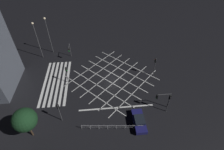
{
  "coord_description": "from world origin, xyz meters",
  "views": [
    {
      "loc": [
        26.96,
        -2.6,
        24.84
      ],
      "look_at": [
        0.0,
        0.0,
        0.84
      ],
      "focal_mm": 28.0,
      "sensor_mm": 36.0,
      "label": 1
    }
  ],
  "objects_px": {
    "traffic_light_ne_cross": "(162,98)",
    "street_lamp_east": "(36,35)",
    "traffic_light_ne_main": "(169,100)",
    "traffic_light_median_north": "(155,64)",
    "waiting_car": "(139,121)",
    "traffic_light_se_main": "(59,109)",
    "traffic_light_median_south": "(66,72)",
    "street_tree_near": "(25,120)",
    "traffic_light_sw_main": "(69,49)",
    "street_lamp_west": "(47,29)"
  },
  "relations": [
    {
      "from": "traffic_light_ne_cross",
      "to": "street_tree_near",
      "type": "relative_size",
      "value": 0.62
    },
    {
      "from": "traffic_light_ne_cross",
      "to": "traffic_light_sw_main",
      "type": "height_order",
      "value": "traffic_light_sw_main"
    },
    {
      "from": "traffic_light_ne_cross",
      "to": "street_lamp_east",
      "type": "relative_size",
      "value": 0.4
    },
    {
      "from": "traffic_light_se_main",
      "to": "traffic_light_median_south",
      "type": "xyz_separation_m",
      "value": [
        -9.09,
        0.25,
        -0.07
      ]
    },
    {
      "from": "traffic_light_sw_main",
      "to": "traffic_light_se_main",
      "type": "bearing_deg",
      "value": -0.35
    },
    {
      "from": "traffic_light_se_main",
      "to": "street_lamp_east",
      "type": "bearing_deg",
      "value": 19.84
    },
    {
      "from": "traffic_light_ne_main",
      "to": "waiting_car",
      "type": "relative_size",
      "value": 0.9
    },
    {
      "from": "traffic_light_ne_cross",
      "to": "street_lamp_west",
      "type": "relative_size",
      "value": 0.39
    },
    {
      "from": "street_lamp_west",
      "to": "street_tree_near",
      "type": "xyz_separation_m",
      "value": [
        22.86,
        0.39,
        -2.36
      ]
    },
    {
      "from": "traffic_light_ne_main",
      "to": "traffic_light_sw_main",
      "type": "distance_m",
      "value": 24.62
    },
    {
      "from": "traffic_light_ne_main",
      "to": "street_tree_near",
      "type": "height_order",
      "value": "street_tree_near"
    },
    {
      "from": "traffic_light_ne_main",
      "to": "traffic_light_median_north",
      "type": "bearing_deg",
      "value": -1.55
    },
    {
      "from": "traffic_light_median_south",
      "to": "street_tree_near",
      "type": "distance_m",
      "value": 12.32
    },
    {
      "from": "street_lamp_east",
      "to": "waiting_car",
      "type": "distance_m",
      "value": 28.53
    },
    {
      "from": "traffic_light_ne_cross",
      "to": "street_lamp_east",
      "type": "xyz_separation_m",
      "value": [
        -17.59,
        -23.54,
        3.41
      ]
    },
    {
      "from": "street_lamp_east",
      "to": "street_tree_near",
      "type": "distance_m",
      "value": 21.11
    },
    {
      "from": "traffic_light_ne_cross",
      "to": "traffic_light_sw_main",
      "type": "distance_m",
      "value": 23.42
    },
    {
      "from": "traffic_light_se_main",
      "to": "street_tree_near",
      "type": "relative_size",
      "value": 0.69
    },
    {
      "from": "traffic_light_ne_cross",
      "to": "traffic_light_ne_main",
      "type": "bearing_deg",
      "value": 137.85
    },
    {
      "from": "street_lamp_east",
      "to": "street_lamp_west",
      "type": "bearing_deg",
      "value": 133.32
    },
    {
      "from": "traffic_light_median_south",
      "to": "street_lamp_east",
      "type": "relative_size",
      "value": 0.43
    },
    {
      "from": "traffic_light_se_main",
      "to": "traffic_light_median_south",
      "type": "height_order",
      "value": "traffic_light_se_main"
    },
    {
      "from": "traffic_light_ne_main",
      "to": "traffic_light_se_main",
      "type": "xyz_separation_m",
      "value": [
        0.12,
        -17.75,
        -0.07
      ]
    },
    {
      "from": "street_lamp_west",
      "to": "traffic_light_ne_cross",
      "type": "bearing_deg",
      "value": 47.57
    },
    {
      "from": "traffic_light_ne_main",
      "to": "traffic_light_median_south",
      "type": "xyz_separation_m",
      "value": [
        -8.97,
        -17.5,
        -0.14
      ]
    },
    {
      "from": "traffic_light_median_north",
      "to": "street_tree_near",
      "type": "distance_m",
      "value": 25.17
    },
    {
      "from": "street_lamp_east",
      "to": "traffic_light_sw_main",
      "type": "bearing_deg",
      "value": 79.71
    },
    {
      "from": "traffic_light_sw_main",
      "to": "street_lamp_east",
      "type": "relative_size",
      "value": 0.4
    },
    {
      "from": "traffic_light_median_north",
      "to": "waiting_car",
      "type": "height_order",
      "value": "traffic_light_median_north"
    },
    {
      "from": "street_lamp_west",
      "to": "street_tree_near",
      "type": "relative_size",
      "value": 1.58
    },
    {
      "from": "street_tree_near",
      "to": "traffic_light_sw_main",
      "type": "bearing_deg",
      "value": 167.71
    },
    {
      "from": "traffic_light_se_main",
      "to": "waiting_car",
      "type": "height_order",
      "value": "traffic_light_se_main"
    },
    {
      "from": "traffic_light_median_south",
      "to": "street_tree_near",
      "type": "bearing_deg",
      "value": -111.12
    },
    {
      "from": "traffic_light_median_south",
      "to": "street_tree_near",
      "type": "xyz_separation_m",
      "value": [
        11.44,
        -4.42,
        1.24
      ]
    },
    {
      "from": "traffic_light_median_north",
      "to": "traffic_light_median_south",
      "type": "height_order",
      "value": "traffic_light_median_north"
    },
    {
      "from": "traffic_light_median_north",
      "to": "traffic_light_sw_main",
      "type": "distance_m",
      "value": 19.52
    },
    {
      "from": "traffic_light_median_south",
      "to": "street_lamp_west",
      "type": "xyz_separation_m",
      "value": [
        -11.42,
        -4.81,
        3.6
      ]
    },
    {
      "from": "traffic_light_ne_cross",
      "to": "waiting_car",
      "type": "distance_m",
      "value": 5.53
    },
    {
      "from": "street_lamp_east",
      "to": "traffic_light_median_north",
      "type": "bearing_deg",
      "value": 69.99
    },
    {
      "from": "street_lamp_east",
      "to": "waiting_car",
      "type": "relative_size",
      "value": 1.98
    },
    {
      "from": "waiting_car",
      "to": "street_tree_near",
      "type": "bearing_deg",
      "value": 91.6
    },
    {
      "from": "traffic_light_sw_main",
      "to": "street_lamp_east",
      "type": "distance_m",
      "value": 7.7
    },
    {
      "from": "traffic_light_ne_main",
      "to": "traffic_light_ne_cross",
      "type": "height_order",
      "value": "traffic_light_ne_main"
    },
    {
      "from": "traffic_light_ne_cross",
      "to": "street_tree_near",
      "type": "xyz_separation_m",
      "value": [
        3.27,
        -21.03,
        1.36
      ]
    },
    {
      "from": "street_lamp_east",
      "to": "waiting_car",
      "type": "xyz_separation_m",
      "value": [
        20.39,
        19.22,
        -5.4
      ]
    },
    {
      "from": "traffic_light_sw_main",
      "to": "traffic_light_median_south",
      "type": "xyz_separation_m",
      "value": [
        8.19,
        0.14,
        0.15
      ]
    },
    {
      "from": "waiting_car",
      "to": "street_lamp_east",
      "type": "bearing_deg",
      "value": 43.3
    },
    {
      "from": "traffic_light_ne_main",
      "to": "traffic_light_sw_main",
      "type": "bearing_deg",
      "value": 45.8
    },
    {
      "from": "traffic_light_median_north",
      "to": "traffic_light_se_main",
      "type": "bearing_deg",
      "value": 27.87
    },
    {
      "from": "traffic_light_median_north",
      "to": "waiting_car",
      "type": "relative_size",
      "value": 0.98
    }
  ]
}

